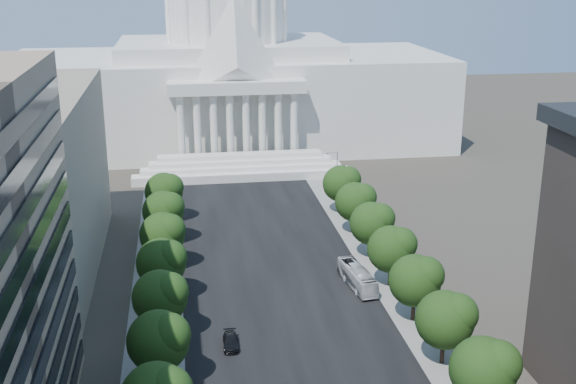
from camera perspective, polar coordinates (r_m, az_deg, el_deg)
road_asphalt at (r=120.14m, az=-1.13°, el=-6.68°), size 30.00×260.00×0.01m
sidewalk_left at (r=119.39m, az=-10.28°, el=-7.15°), size 8.00×260.00×0.02m
sidewalk_right at (r=123.83m, az=7.67°, el=-6.08°), size 8.00×260.00×0.02m
capitol at (r=206.04m, az=-4.71°, el=9.37°), size 120.00×56.00×73.00m
tree_l_e at (r=89.46m, az=-10.01°, el=-11.41°), size 7.79×7.60×9.97m
tree_l_f at (r=100.14m, az=-9.91°, el=-8.09°), size 7.79×7.60×9.97m
tree_l_g at (r=111.08m, az=-9.83°, el=-5.42°), size 7.79×7.60×9.97m
tree_l_h at (r=122.23m, az=-9.76°, el=-3.24°), size 7.79×7.60×9.97m
tree_l_i at (r=133.52m, az=-9.71°, el=-1.42°), size 7.79×7.60×9.97m
tree_l_j at (r=144.93m, az=-9.66°, el=0.12°), size 7.79×7.60×9.97m
tree_r_d at (r=85.53m, az=15.43°, el=-13.28°), size 7.79×7.60×9.97m
tree_r_e at (r=95.14m, az=12.53°, el=-9.71°), size 7.79×7.60×9.97m
tree_r_f at (r=105.24m, az=10.21°, el=-6.79°), size 7.79×7.60×9.97m
tree_r_g at (r=115.70m, az=8.33°, el=-4.39°), size 7.79×7.60×9.97m
tree_r_h at (r=126.44m, az=6.77°, el=-2.38°), size 7.79×7.60×9.97m
tree_r_i at (r=137.39m, az=5.46°, el=-0.69°), size 7.79×7.60×9.97m
tree_r_j at (r=148.50m, az=4.35°, el=0.75°), size 7.79×7.60×9.97m
streetlight_c at (r=96.13m, az=13.34°, el=-9.89°), size 2.61×0.44×9.00m
streetlight_d at (r=117.44m, az=8.88°, el=-4.41°), size 2.61×0.44×9.00m
streetlight_e at (r=139.98m, az=5.86°, el=-0.62°), size 2.61×0.44×9.00m
streetlight_f at (r=163.23m, az=3.70°, el=2.10°), size 2.61×0.44×9.00m
car_dark_b at (r=99.62m, az=-4.56°, el=-11.72°), size 2.19×5.11×1.47m
city_bus at (r=116.43m, az=5.48°, el=-6.71°), size 4.18×11.97×3.26m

